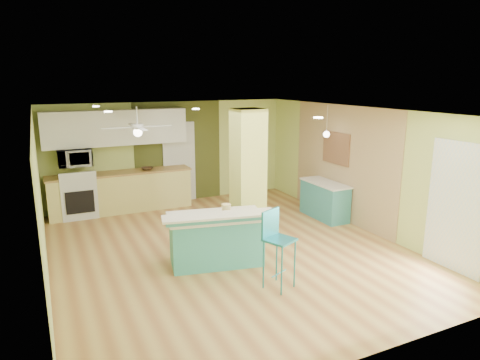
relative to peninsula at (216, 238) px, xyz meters
name	(u,v)px	position (x,y,z in m)	size (l,w,h in m)	color
floor	(228,250)	(0.41, 0.44, -0.45)	(6.00, 7.00, 0.01)	#9D6437
ceiling	(227,111)	(0.41, 0.44, 2.06)	(6.00, 7.00, 0.01)	white
wall_back	(171,153)	(0.41, 3.95, 0.80)	(6.00, 0.01, 2.50)	#BFCF6F
wall_front	(363,256)	(0.41, -3.06, 0.80)	(6.00, 0.01, 2.50)	#BFCF6F
wall_left	(40,204)	(-2.60, 0.44, 0.80)	(0.01, 7.00, 2.50)	#BFCF6F
wall_right	(361,168)	(3.41, 0.44, 0.80)	(0.01, 7.00, 2.50)	#BFCF6F
wood_panel	(342,163)	(3.39, 1.04, 0.80)	(0.02, 3.40, 2.50)	#9C7C59
olive_accent	(179,152)	(0.61, 3.93, 0.80)	(2.20, 0.02, 2.50)	#44491D
interior_door	(179,162)	(0.61, 3.90, 0.55)	(0.82, 0.05, 2.00)	silver
french_door	(457,207)	(3.38, -1.86, 0.60)	(0.04, 1.08, 2.10)	white
column	(248,174)	(1.06, 0.94, 0.80)	(0.55, 0.55, 2.50)	#C8CB5E
kitchen_run	(122,192)	(-0.89, 3.64, 0.03)	(3.25, 0.63, 0.94)	#D5C86F
stove	(79,197)	(-1.84, 3.63, 0.01)	(0.76, 0.66, 1.08)	silver
upper_cabinets	(116,128)	(-0.89, 3.76, 1.50)	(3.20, 0.34, 0.80)	white
microwave	(75,158)	(-1.84, 3.64, 0.90)	(0.70, 0.48, 0.39)	white
ceiling_fan	(138,128)	(-0.69, 2.44, 1.63)	(1.41, 1.41, 0.61)	silver
pendant_lamp	(326,134)	(3.06, 1.19, 1.44)	(0.14, 0.14, 0.69)	silver
wall_decor	(336,148)	(3.37, 1.24, 1.10)	(0.03, 0.90, 0.70)	brown
peninsula	(216,238)	(0.00, 0.00, 0.00)	(1.85, 1.27, 0.96)	teal
bar_stool	(276,236)	(0.47, -1.15, 0.35)	(0.51, 0.51, 1.18)	teal
side_counter	(325,200)	(3.11, 1.22, -0.04)	(0.53, 1.26, 0.81)	teal
fruit_bowl	(147,169)	(-0.28, 3.58, 0.53)	(0.28, 0.28, 0.07)	#3C2918
canister	(226,209)	(0.19, 0.01, 0.48)	(0.15, 0.15, 0.17)	gold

